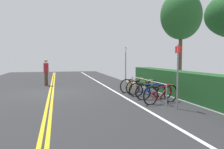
# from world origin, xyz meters

# --- Properties ---
(ground_plane) EXTENTS (38.29, 10.80, 0.05)m
(ground_plane) POSITION_xyz_m (0.00, 0.00, -0.03)
(ground_plane) COLOR #2B2B2D
(centre_line_yellow_inner) EXTENTS (34.46, 0.10, 0.00)m
(centre_line_yellow_inner) POSITION_xyz_m (0.00, -0.08, 0.00)
(centre_line_yellow_inner) COLOR gold
(centre_line_yellow_inner) RESTS_ON ground_plane
(centre_line_yellow_outer) EXTENTS (34.46, 0.10, 0.00)m
(centre_line_yellow_outer) POSITION_xyz_m (0.00, 0.08, 0.00)
(centre_line_yellow_outer) COLOR gold
(centre_line_yellow_outer) RESTS_ON ground_plane
(bike_lane_stripe_white) EXTENTS (34.46, 0.12, 0.00)m
(bike_lane_stripe_white) POSITION_xyz_m (0.00, 3.30, 0.00)
(bike_lane_stripe_white) COLOR white
(bike_lane_stripe_white) RESTS_ON ground_plane
(bike_rack) EXTENTS (4.20, 0.05, 0.81)m
(bike_rack) POSITION_xyz_m (2.35, 4.31, 0.59)
(bike_rack) COLOR #9EA0A5
(bike_rack) RESTS_ON ground_plane
(bicycle_0) EXTENTS (0.67, 1.72, 0.76)m
(bicycle_0) POSITION_xyz_m (0.78, 4.25, 0.36)
(bicycle_0) COLOR black
(bicycle_0) RESTS_ON ground_plane
(bicycle_1) EXTENTS (0.46, 1.81, 0.75)m
(bicycle_1) POSITION_xyz_m (1.56, 4.45, 0.35)
(bicycle_1) COLOR black
(bicycle_1) RESTS_ON ground_plane
(bicycle_2) EXTENTS (0.57, 1.67, 0.69)m
(bicycle_2) POSITION_xyz_m (2.31, 4.36, 0.32)
(bicycle_2) COLOR black
(bicycle_2) RESTS_ON ground_plane
(bicycle_3) EXTENTS (0.46, 1.67, 0.72)m
(bicycle_3) POSITION_xyz_m (3.08, 4.36, 0.34)
(bicycle_3) COLOR black
(bicycle_3) RESTS_ON ground_plane
(bicycle_4) EXTENTS (0.69, 1.75, 0.76)m
(bicycle_4) POSITION_xyz_m (3.98, 4.29, 0.36)
(bicycle_4) COLOR black
(bicycle_4) RESTS_ON ground_plane
(pedestrian) EXTENTS (0.48, 0.32, 1.73)m
(pedestrian) POSITION_xyz_m (-3.29, -0.38, 1.00)
(pedestrian) COLOR #4C3826
(pedestrian) RESTS_ON ground_plane
(sign_post_near) EXTENTS (0.36, 0.08, 2.43)m
(sign_post_near) POSITION_xyz_m (-0.56, 4.17, 1.45)
(sign_post_near) COLOR gray
(sign_post_near) RESTS_ON ground_plane
(sign_post_far) EXTENTS (0.36, 0.06, 2.27)m
(sign_post_far) POSITION_xyz_m (5.05, 4.41, 1.36)
(sign_post_far) COLOR gray
(sign_post_far) RESTS_ON ground_plane
(hedge_backdrop) EXTENTS (13.15, 0.95, 1.17)m
(hedge_backdrop) POSITION_xyz_m (3.85, 5.99, 0.58)
(hedge_backdrop) COLOR #1C4C21
(hedge_backdrop) RESTS_ON ground_plane
(tree_near_left) EXTENTS (2.56, 2.56, 5.95)m
(tree_near_left) POSITION_xyz_m (-1.09, 7.93, 4.43)
(tree_near_left) COLOR brown
(tree_near_left) RESTS_ON ground_plane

